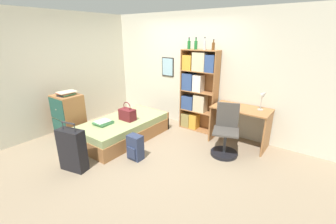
% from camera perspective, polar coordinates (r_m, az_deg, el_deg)
% --- Properties ---
extents(ground_plane, '(14.00, 14.00, 0.00)m').
position_cam_1_polar(ground_plane, '(4.57, -5.69, -8.49)').
color(ground_plane, gray).
extents(wall_back, '(10.00, 0.09, 2.60)m').
position_cam_1_polar(wall_back, '(5.35, 5.04, 10.35)').
color(wall_back, beige).
rests_on(wall_back, ground_plane).
extents(wall_left, '(0.06, 10.00, 2.60)m').
position_cam_1_polar(wall_left, '(5.79, -22.41, 9.68)').
color(wall_left, beige).
rests_on(wall_left, ground_plane).
extents(bed, '(1.01, 1.88, 0.42)m').
position_cam_1_polar(bed, '(4.89, -11.00, -4.14)').
color(bed, '#A36B3D').
rests_on(bed, ground_plane).
extents(handbag, '(0.33, 0.20, 0.39)m').
position_cam_1_polar(handbag, '(4.73, -10.28, -0.58)').
color(handbag, maroon).
rests_on(handbag, bed).
extents(book_stack_on_bed, '(0.32, 0.35, 0.07)m').
position_cam_1_polar(book_stack_on_bed, '(4.65, -16.16, -2.59)').
color(book_stack_on_bed, '#427A4C').
rests_on(book_stack_on_bed, bed).
extents(suitcase, '(0.48, 0.29, 0.83)m').
position_cam_1_polar(suitcase, '(3.98, -23.12, -8.88)').
color(suitcase, black).
rests_on(suitcase, ground_plane).
extents(dresser, '(0.55, 0.49, 0.94)m').
position_cam_1_polar(dresser, '(5.17, -23.84, -1.09)').
color(dresser, '#A36B3D').
rests_on(dresser, ground_plane).
extents(magazine_pile_on_dresser, '(0.31, 0.37, 0.07)m').
position_cam_1_polar(magazine_pile_on_dresser, '(5.01, -24.43, 4.34)').
color(magazine_pile_on_dresser, '#232328').
rests_on(magazine_pile_on_dresser, dresser).
extents(bookcase, '(0.83, 0.28, 1.81)m').
position_cam_1_polar(bookcase, '(5.07, 7.20, 5.87)').
color(bookcase, '#A36B3D').
rests_on(bookcase, ground_plane).
extents(bottle_green, '(0.07, 0.07, 0.24)m').
position_cam_1_polar(bottle_green, '(5.03, 5.35, 16.66)').
color(bottle_green, '#1E6B2D').
rests_on(bottle_green, bookcase).
extents(bottle_brown, '(0.07, 0.07, 0.25)m').
position_cam_1_polar(bottle_brown, '(4.95, 7.09, 16.59)').
color(bottle_brown, '#1E6B2D').
rests_on(bottle_brown, bookcase).
extents(bottle_clear, '(0.06, 0.06, 0.25)m').
position_cam_1_polar(bottle_clear, '(4.83, 9.28, 16.44)').
color(bottle_clear, '#B7BCC1').
rests_on(bottle_clear, bookcase).
extents(bottle_blue, '(0.06, 0.06, 0.21)m').
position_cam_1_polar(bottle_blue, '(4.79, 11.44, 16.11)').
color(bottle_blue, brown).
rests_on(bottle_blue, bookcase).
extents(desk, '(1.08, 0.60, 0.77)m').
position_cam_1_polar(desk, '(4.65, 17.88, -1.86)').
color(desk, '#A36B3D').
rests_on(desk, ground_plane).
extents(desk_lamp, '(0.15, 0.10, 0.39)m').
position_cam_1_polar(desk_lamp, '(4.48, 23.07, 3.54)').
color(desk_lamp, '#ADA89E').
rests_on(desk_lamp, desk).
extents(desk_chair, '(0.57, 0.57, 0.95)m').
position_cam_1_polar(desk_chair, '(4.27, 14.33, -6.58)').
color(desk_chair, black).
rests_on(desk_chair, ground_plane).
extents(backpack, '(0.27, 0.21, 0.45)m').
position_cam_1_polar(backpack, '(4.05, -8.35, -8.92)').
color(backpack, '#2D3856').
rests_on(backpack, ground_plane).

